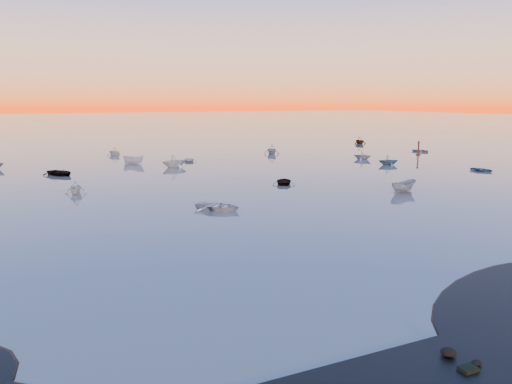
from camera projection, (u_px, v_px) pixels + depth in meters
ground at (115, 145)px, 114.92m from camera, size 600.00×600.00×0.00m
mud_lobes at (471, 303)px, 25.29m from camera, size 140.00×6.00×0.07m
moored_fleet at (172, 170)px, 73.21m from camera, size 124.00×58.00×1.20m
boat_near_left at (218, 210)px, 46.74m from camera, size 4.43×4.23×1.08m
boat_near_center at (403, 192)px, 55.79m from camera, size 2.34×4.06×1.32m
channel_marker at (418, 149)px, 92.92m from camera, size 0.80×0.80×2.84m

